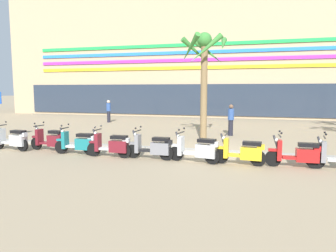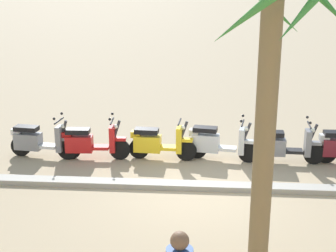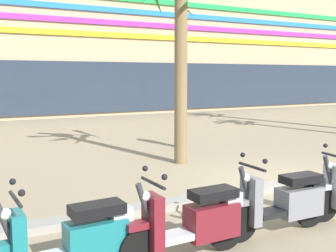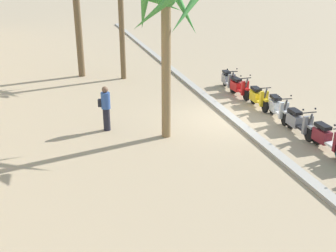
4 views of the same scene
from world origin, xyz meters
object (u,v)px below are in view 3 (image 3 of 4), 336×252
scooter_grey_mid_rear (284,202)px  palm_tree_near_sign (181,8)px  scooter_teal_second_in_line (73,242)px  pedestrian_by_palm_tree (181,119)px  scooter_maroon_mid_front (194,222)px

scooter_grey_mid_rear → palm_tree_near_sign: size_ratio=0.34×
scooter_teal_second_in_line → palm_tree_near_sign: palm_tree_near_sign is taller
scooter_grey_mid_rear → pedestrian_by_palm_tree: (2.23, 6.77, 0.46)m
scooter_maroon_mid_front → scooter_grey_mid_rear: (1.58, 0.08, -0.01)m
scooter_teal_second_in_line → pedestrian_by_palm_tree: pedestrian_by_palm_tree is taller
scooter_maroon_mid_front → scooter_grey_mid_rear: same height
scooter_teal_second_in_line → palm_tree_near_sign: bearing=49.1°
scooter_teal_second_in_line → scooter_maroon_mid_front: bearing=-4.5°
scooter_teal_second_in_line → scooter_grey_mid_rear: bearing=-0.7°
palm_tree_near_sign → scooter_grey_mid_rear: bearing=-102.4°
scooter_teal_second_in_line → pedestrian_by_palm_tree: bearing=51.9°
scooter_grey_mid_rear → scooter_maroon_mid_front: bearing=-177.0°
scooter_maroon_mid_front → pedestrian_by_palm_tree: 7.85m
scooter_maroon_mid_front → palm_tree_near_sign: palm_tree_near_sign is taller
scooter_maroon_mid_front → palm_tree_near_sign: size_ratio=0.34×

